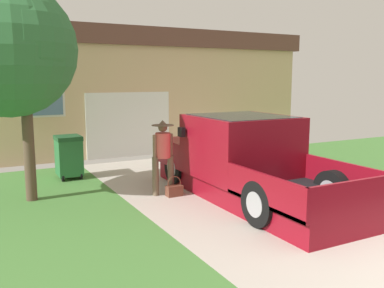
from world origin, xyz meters
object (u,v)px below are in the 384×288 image
at_px(pickup_truck, 241,160).
at_px(person_with_hat, 163,152).
at_px(handbag, 174,190).
at_px(front_yard_tree, 9,47).
at_px(house_with_garage, 136,89).
at_px(wheeled_trash_bin, 69,155).

bearing_deg(pickup_truck, person_with_hat, 152.09).
height_order(handbag, front_yard_tree, front_yard_tree).
distance_m(house_with_garage, wheeled_trash_bin, 6.35).
distance_m(person_with_hat, house_with_garage, 7.83).
bearing_deg(handbag, pickup_truck, -22.22).
bearing_deg(person_with_hat, house_with_garage, 72.85).
xyz_separation_m(house_with_garage, front_yard_tree, (-4.99, -6.62, 1.00)).
relative_size(handbag, wheeled_trash_bin, 0.40).
bearing_deg(wheeled_trash_bin, handbag, -58.67).
relative_size(pickup_truck, house_with_garage, 0.48).
relative_size(person_with_hat, handbag, 3.71).
bearing_deg(handbag, wheeled_trash_bin, 121.33).
height_order(pickup_truck, wheeled_trash_bin, pickup_truck).
xyz_separation_m(pickup_truck, person_with_hat, (-1.48, 0.79, 0.18)).
height_order(house_with_garage, front_yard_tree, front_yard_tree).
height_order(pickup_truck, person_with_hat, pickup_truck).
bearing_deg(wheeled_trash_bin, house_with_garage, 53.77).
bearing_deg(person_with_hat, handbag, -59.21).
height_order(pickup_truck, handbag, pickup_truck).
bearing_deg(front_yard_tree, handbag, -19.52).
relative_size(front_yard_tree, wheeled_trash_bin, 4.08).
height_order(front_yard_tree, wheeled_trash_bin, front_yard_tree).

